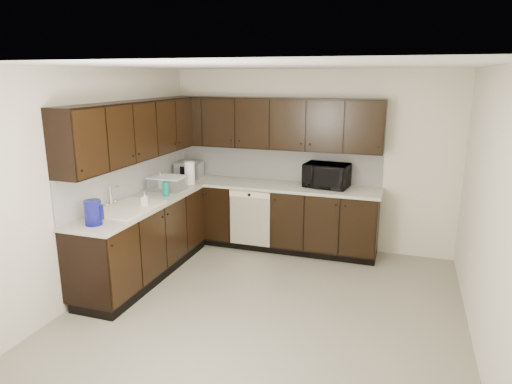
% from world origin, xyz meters
% --- Properties ---
extents(floor, '(4.00, 4.00, 0.00)m').
position_xyz_m(floor, '(0.00, 0.00, 0.00)').
color(floor, gray).
rests_on(floor, ground).
extents(ceiling, '(4.00, 4.00, 0.00)m').
position_xyz_m(ceiling, '(0.00, 0.00, 2.50)').
color(ceiling, white).
rests_on(ceiling, wall_back).
extents(wall_back, '(4.00, 0.02, 2.50)m').
position_xyz_m(wall_back, '(0.00, 2.00, 1.25)').
color(wall_back, beige).
rests_on(wall_back, floor).
extents(wall_left, '(0.02, 4.00, 2.50)m').
position_xyz_m(wall_left, '(-2.00, 0.00, 1.25)').
color(wall_left, beige).
rests_on(wall_left, floor).
extents(wall_right, '(0.02, 4.00, 2.50)m').
position_xyz_m(wall_right, '(2.00, 0.00, 1.25)').
color(wall_right, beige).
rests_on(wall_right, floor).
extents(wall_front, '(4.00, 0.02, 2.50)m').
position_xyz_m(wall_front, '(0.00, -2.00, 1.25)').
color(wall_front, beige).
rests_on(wall_front, floor).
extents(lower_cabinets, '(3.00, 2.80, 0.90)m').
position_xyz_m(lower_cabinets, '(-1.01, 1.11, 0.41)').
color(lower_cabinets, black).
rests_on(lower_cabinets, floor).
extents(countertop, '(3.03, 2.83, 0.04)m').
position_xyz_m(countertop, '(-1.01, 1.11, 0.92)').
color(countertop, '#BBB6A3').
rests_on(countertop, lower_cabinets).
extents(backsplash, '(3.00, 2.80, 0.48)m').
position_xyz_m(backsplash, '(-1.22, 1.32, 1.18)').
color(backsplash, silver).
rests_on(backsplash, countertop).
extents(upper_cabinets, '(3.00, 2.80, 0.70)m').
position_xyz_m(upper_cabinets, '(-1.10, 1.20, 1.77)').
color(upper_cabinets, black).
rests_on(upper_cabinets, wall_back).
extents(dishwasher, '(0.58, 0.04, 0.78)m').
position_xyz_m(dishwasher, '(-0.70, 1.41, 0.55)').
color(dishwasher, beige).
rests_on(dishwasher, lower_cabinets).
extents(sink, '(0.54, 0.82, 0.42)m').
position_xyz_m(sink, '(-1.68, -0.01, 0.88)').
color(sink, beige).
rests_on(sink, countertop).
extents(microwave, '(0.63, 0.46, 0.32)m').
position_xyz_m(microwave, '(0.28, 1.75, 1.10)').
color(microwave, black).
rests_on(microwave, countertop).
extents(soap_bottle_a, '(0.10, 0.10, 0.17)m').
position_xyz_m(soap_bottle_a, '(-1.54, 0.14, 1.03)').
color(soap_bottle_a, gray).
rests_on(soap_bottle_a, countertop).
extents(soap_bottle_b, '(0.10, 0.10, 0.22)m').
position_xyz_m(soap_bottle_b, '(-1.81, 0.98, 1.05)').
color(soap_bottle_b, gray).
rests_on(soap_bottle_b, countertop).
extents(toaster_oven, '(0.41, 0.33, 0.24)m').
position_xyz_m(toaster_oven, '(-1.75, 1.70, 1.06)').
color(toaster_oven, silver).
rests_on(toaster_oven, countertop).
extents(storage_bin, '(0.45, 0.34, 0.17)m').
position_xyz_m(storage_bin, '(-1.69, 0.94, 1.03)').
color(storage_bin, silver).
rests_on(storage_bin, countertop).
extents(blue_pitcher, '(0.21, 0.21, 0.26)m').
position_xyz_m(blue_pitcher, '(-1.68, -0.60, 1.07)').
color(blue_pitcher, '#0E1086').
rests_on(blue_pitcher, countertop).
extents(teal_tumbler, '(0.11, 0.11, 0.18)m').
position_xyz_m(teal_tumbler, '(-1.55, 0.64, 1.03)').
color(teal_tumbler, '#0B806B').
rests_on(teal_tumbler, countertop).
extents(paper_towel_roll, '(0.14, 0.14, 0.31)m').
position_xyz_m(paper_towel_roll, '(-1.57, 1.35, 1.10)').
color(paper_towel_roll, white).
rests_on(paper_towel_roll, countertop).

